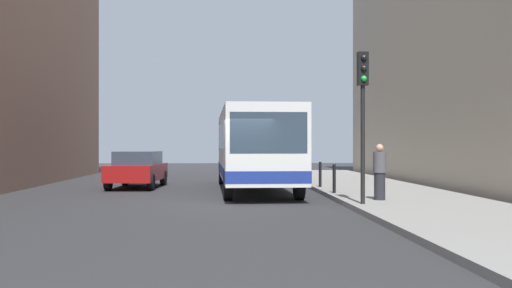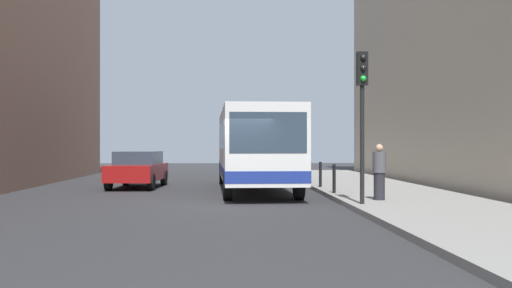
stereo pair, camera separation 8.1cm
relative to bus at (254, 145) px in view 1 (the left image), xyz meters
name	(u,v)px [view 1 (the left image)]	position (x,y,z in m)	size (l,w,h in m)	color
ground_plane	(231,203)	(-0.95, -5.06, -1.73)	(80.00, 80.00, 0.00)	#2D2D30
sidewalk	(409,200)	(4.45, -5.06, -1.65)	(4.40, 40.00, 0.15)	gray
bus	(254,145)	(0.00, 0.00, 0.00)	(2.82, 11.08, 3.00)	white
car_beside_bus	(138,168)	(-4.66, 1.72, -0.94)	(2.06, 4.49, 1.48)	maroon
traffic_light	(363,98)	(2.60, -6.93, 1.28)	(0.28, 0.33, 4.10)	black
bollard_near	(334,179)	(2.50, -3.23, -1.10)	(0.11, 0.11, 0.95)	black
bollard_mid	(320,174)	(2.50, -0.31, -1.10)	(0.11, 0.11, 0.95)	black
bollard_far	(309,171)	(2.50, 2.60, -1.10)	(0.11, 0.11, 0.95)	black
pedestrian_near_signal	(380,172)	(3.36, -5.79, -0.77)	(0.38, 0.38, 1.61)	#26262D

